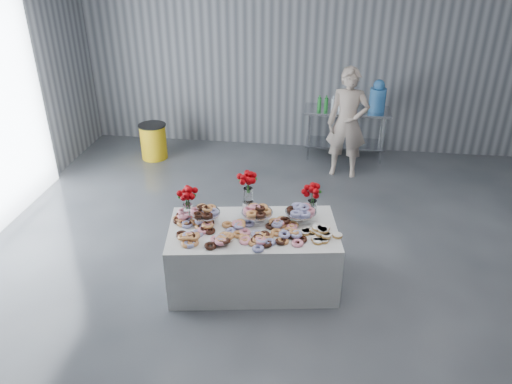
# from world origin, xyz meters

# --- Properties ---
(ground) EXTENTS (9.00, 9.00, 0.00)m
(ground) POSITION_xyz_m (0.00, 0.00, 0.00)
(ground) COLOR #35373C
(ground) RESTS_ON ground
(room_walls) EXTENTS (8.04, 9.04, 4.02)m
(room_walls) POSITION_xyz_m (-0.27, 0.07, 2.64)
(room_walls) COLOR gray
(room_walls) RESTS_ON ground
(display_table) EXTENTS (2.04, 1.29, 0.75)m
(display_table) POSITION_xyz_m (-0.26, 0.20, 0.38)
(display_table) COLOR silver
(display_table) RESTS_ON ground
(prep_table) EXTENTS (1.50, 0.60, 0.90)m
(prep_table) POSITION_xyz_m (0.87, 4.10, 0.62)
(prep_table) COLOR silver
(prep_table) RESTS_ON ground
(donut_mounds) EXTENTS (1.91, 1.08, 0.09)m
(donut_mounds) POSITION_xyz_m (-0.26, 0.15, 0.80)
(donut_mounds) COLOR #DF8951
(donut_mounds) RESTS_ON display_table
(cake_stand_left) EXTENTS (0.36, 0.36, 0.17)m
(cake_stand_left) POSITION_xyz_m (-0.83, 0.26, 0.89)
(cake_stand_left) COLOR silver
(cake_stand_left) RESTS_ON display_table
(cake_stand_mid) EXTENTS (0.36, 0.36, 0.17)m
(cake_stand_mid) POSITION_xyz_m (-0.24, 0.36, 0.89)
(cake_stand_mid) COLOR silver
(cake_stand_mid) RESTS_ON display_table
(cake_stand_right) EXTENTS (0.36, 0.36, 0.17)m
(cake_stand_right) POSITION_xyz_m (0.25, 0.44, 0.89)
(cake_stand_right) COLOR silver
(cake_stand_right) RESTS_ON display_table
(danish_pile) EXTENTS (0.48, 0.48, 0.11)m
(danish_pile) POSITION_xyz_m (0.50, 0.17, 0.81)
(danish_pile) COLOR white
(danish_pile) RESTS_ON display_table
(bouquet_left) EXTENTS (0.26, 0.26, 0.42)m
(bouquet_left) POSITION_xyz_m (-1.05, 0.33, 1.05)
(bouquet_left) COLOR white
(bouquet_left) RESTS_ON display_table
(bouquet_right) EXTENTS (0.26, 0.26, 0.42)m
(bouquet_right) POSITION_xyz_m (0.38, 0.61, 1.05)
(bouquet_right) COLOR white
(bouquet_right) RESTS_ON display_table
(bouquet_center) EXTENTS (0.26, 0.26, 0.57)m
(bouquet_center) POSITION_xyz_m (-0.37, 0.54, 1.13)
(bouquet_center) COLOR silver
(bouquet_center) RESTS_ON display_table
(water_jug) EXTENTS (0.28, 0.28, 0.55)m
(water_jug) POSITION_xyz_m (1.37, 4.10, 1.15)
(water_jug) COLOR #3E88D2
(water_jug) RESTS_ON prep_table
(drink_bottles) EXTENTS (0.54, 0.08, 0.27)m
(drink_bottles) POSITION_xyz_m (0.55, 4.00, 1.04)
(drink_bottles) COLOR #268C33
(drink_bottles) RESTS_ON prep_table
(person) EXTENTS (0.71, 0.51, 1.83)m
(person) POSITION_xyz_m (0.85, 3.35, 0.92)
(person) COLOR #CC8C93
(person) RESTS_ON ground
(trash_barrel) EXTENTS (0.50, 0.50, 0.64)m
(trash_barrel) POSITION_xyz_m (-2.57, 3.55, 0.32)
(trash_barrel) COLOR yellow
(trash_barrel) RESTS_ON ground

